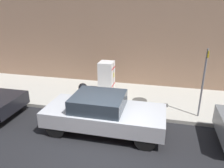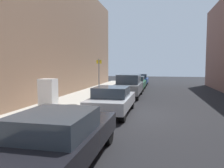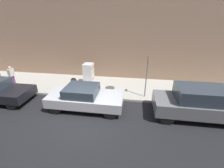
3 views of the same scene
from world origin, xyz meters
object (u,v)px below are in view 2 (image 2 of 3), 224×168
(discarded_refrigerator, at_px, (48,95))
(parked_sedan_green, at_px, (136,83))
(parked_hatchback_blue, at_px, (141,79))
(fire_hydrant, at_px, (107,90))
(parked_sedan_silver, at_px, (112,100))
(parked_sedan_dark, at_px, (59,138))
(street_sign_post, at_px, (99,77))
(parked_suv_gray, at_px, (129,85))
(trash_bag, at_px, (37,112))

(discarded_refrigerator, xyz_separation_m, parked_sedan_green, (3.17, 12.08, -0.24))
(parked_sedan_green, bearing_deg, parked_hatchback_blue, 90.00)
(fire_hydrant, relative_size, parked_sedan_silver, 0.19)
(parked_sedan_dark, bearing_deg, street_sign_post, 100.00)
(discarded_refrigerator, bearing_deg, parked_sedan_dark, -59.25)
(fire_hydrant, height_order, parked_hatchback_blue, parked_hatchback_blue)
(parked_hatchback_blue, bearing_deg, fire_hydrant, -97.88)
(parked_hatchback_blue, bearing_deg, parked_sedan_green, -90.00)
(discarded_refrigerator, distance_m, fire_hydrant, 6.41)
(parked_sedan_dark, xyz_separation_m, parked_suv_gray, (-0.00, 12.28, 0.20))
(fire_hydrant, bearing_deg, parked_sedan_silver, -73.85)
(parked_sedan_silver, relative_size, parked_hatchback_blue, 1.08)
(street_sign_post, xyz_separation_m, fire_hydrant, (0.10, 1.95, -1.11))
(street_sign_post, height_order, parked_sedan_green, street_sign_post)
(trash_bag, distance_m, parked_sedan_dark, 5.12)
(parked_sedan_dark, xyz_separation_m, parked_sedan_silver, (-0.00, 6.04, 0.01))
(trash_bag, xyz_separation_m, parked_sedan_dark, (3.07, -4.08, 0.34))
(fire_hydrant, height_order, trash_bag, fire_hydrant)
(trash_bag, bearing_deg, parked_suv_gray, 69.45)
(discarded_refrigerator, relative_size, fire_hydrant, 1.95)
(trash_bag, distance_m, parked_sedan_green, 13.68)
(discarded_refrigerator, xyz_separation_m, parked_sedan_silver, (3.17, 0.71, -0.24))
(parked_sedan_green, bearing_deg, street_sign_post, -102.15)
(trash_bag, bearing_deg, fire_hydrant, 78.71)
(trash_bag, bearing_deg, parked_hatchback_blue, 80.77)
(parked_sedan_silver, bearing_deg, parked_sedan_green, 90.00)
(parked_hatchback_blue, bearing_deg, street_sign_post, -97.16)
(parked_sedan_green, xyz_separation_m, parked_hatchback_blue, (0.00, 5.59, -0.01))
(street_sign_post, height_order, parked_hatchback_blue, street_sign_post)
(fire_hydrant, bearing_deg, parked_sedan_green, 74.89)
(trash_bag, bearing_deg, parked_sedan_green, 77.01)
(parked_hatchback_blue, bearing_deg, discarded_refrigerator, -100.17)
(trash_bag, relative_size, parked_hatchback_blue, 0.12)
(parked_suv_gray, height_order, parked_hatchback_blue, parked_suv_gray)
(fire_hydrant, bearing_deg, parked_hatchback_blue, 82.12)
(parked_sedan_silver, distance_m, parked_sedan_green, 11.37)
(discarded_refrigerator, distance_m, trash_bag, 1.39)
(street_sign_post, distance_m, parked_sedan_green, 8.07)
(trash_bag, xyz_separation_m, parked_sedan_silver, (3.07, 1.96, 0.35))
(street_sign_post, distance_m, fire_hydrant, 2.25)
(fire_hydrant, relative_size, parked_sedan_green, 0.19)
(discarded_refrigerator, bearing_deg, parked_suv_gray, 65.49)
(trash_bag, distance_m, parked_suv_gray, 8.78)
(street_sign_post, distance_m, parked_sedan_dark, 9.77)
(discarded_refrigerator, relative_size, trash_bag, 3.55)
(parked_sedan_dark, bearing_deg, parked_suv_gray, 90.00)
(parked_sedan_green, distance_m, parked_hatchback_blue, 5.59)
(parked_sedan_dark, bearing_deg, parked_sedan_silver, 90.00)
(discarded_refrigerator, xyz_separation_m, fire_hydrant, (1.58, 6.20, -0.39))
(street_sign_post, xyz_separation_m, parked_sedan_silver, (1.69, -3.53, -0.96))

